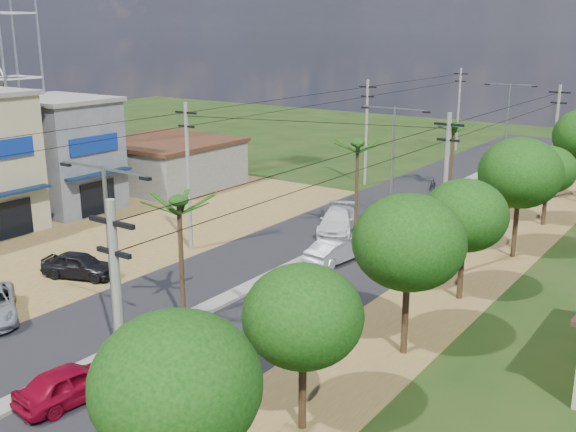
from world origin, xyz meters
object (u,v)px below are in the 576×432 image
object	(u,v)px
car_silver_mid	(336,251)
car_red_near	(72,384)
car_white_far	(338,221)
moto_rider_east	(206,383)
car_parked_dark	(80,266)

from	to	relation	value
car_silver_mid	car_red_near	bearing A→B (deg)	97.00
car_white_far	moto_rider_east	bearing A→B (deg)	-94.80
car_silver_mid	car_white_far	xyz separation A→B (m)	(-3.00, 5.13, 0.08)
car_red_near	car_parked_dark	xyz separation A→B (m)	(-10.11, 8.32, 0.00)
moto_rider_east	car_white_far	bearing A→B (deg)	-90.23
car_red_near	car_silver_mid	bearing A→B (deg)	-83.11
car_white_far	car_parked_dark	bearing A→B (deg)	-137.81
car_red_near	car_parked_dark	bearing A→B (deg)	-32.58
car_white_far	car_silver_mid	bearing A→B (deg)	-82.58
car_silver_mid	car_parked_dark	xyz separation A→B (m)	(-10.11, -10.18, 0.01)
car_red_near	car_white_far	xyz separation A→B (m)	(-3.00, 23.63, 0.07)
car_parked_dark	moto_rider_east	world-z (taller)	car_parked_dark
car_parked_dark	moto_rider_east	bearing A→B (deg)	-130.59
car_red_near	car_parked_dark	world-z (taller)	car_parked_dark
car_silver_mid	moto_rider_east	bearing A→B (deg)	110.54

